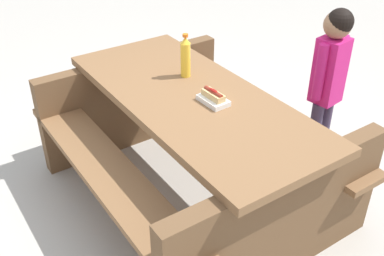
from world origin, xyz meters
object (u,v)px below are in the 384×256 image
(picnic_table, at_px, (192,139))
(child_in_coat, at_px, (330,71))
(hotdog_tray, at_px, (213,98))
(soda_bottle, at_px, (186,57))

(picnic_table, xyz_separation_m, child_in_coat, (-0.11, 0.95, 0.29))
(picnic_table, bearing_deg, child_in_coat, 96.49)
(picnic_table, xyz_separation_m, hotdog_tray, (0.12, 0.09, 0.34))
(soda_bottle, height_order, child_in_coat, child_in_coat)
(picnic_table, height_order, hotdog_tray, hotdog_tray)
(hotdog_tray, height_order, child_in_coat, child_in_coat)
(soda_bottle, xyz_separation_m, hotdog_tray, (0.37, 0.06, -0.10))
(picnic_table, distance_m, soda_bottle, 0.50)
(hotdog_tray, distance_m, child_in_coat, 0.88)
(soda_bottle, height_order, hotdog_tray, soda_bottle)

